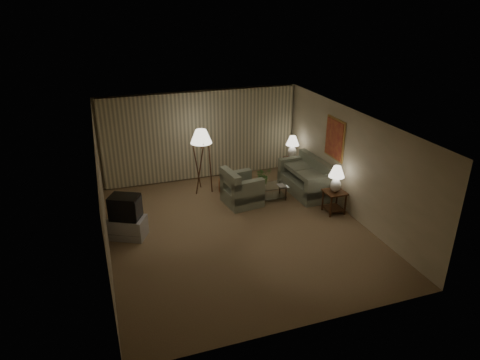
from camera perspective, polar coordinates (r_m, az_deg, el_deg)
name	(u,v)px	position (r m, az deg, el deg)	size (l,w,h in m)	color
ground	(238,229)	(10.46, -0.30, -6.59)	(7.00, 7.00, 0.00)	#987B53
room_shell	(220,142)	(11.06, -2.70, 5.06)	(6.04, 7.02, 2.72)	beige
sofa	(305,180)	(12.32, 8.71, 0.04)	(1.85, 1.05, 0.79)	gray
armchair	(242,190)	(11.53, 0.28, -1.36)	(1.18, 1.15, 0.79)	gray
side_table_near	(334,198)	(11.32, 12.47, -2.38)	(0.52, 0.52, 0.60)	#381D0F
side_table_far	(291,164)	(13.41, 6.88, 2.13)	(0.44, 0.37, 0.60)	#381D0F
table_lamp_near	(336,177)	(11.07, 12.74, 0.43)	(0.40, 0.40, 0.70)	white
table_lamp_far	(292,145)	(13.20, 7.01, 4.65)	(0.41, 0.41, 0.70)	white
coffee_table	(268,190)	(11.81, 3.76, -1.40)	(1.03, 0.56, 0.41)	silver
tv_cabinet	(127,227)	(10.38, -14.78, -6.13)	(0.98, 0.85, 0.50)	#AFAFB1
crt_tv	(125,207)	(10.13, -15.09, -3.52)	(0.80, 0.71, 0.56)	black
floor_lamp	(202,160)	(12.08, -5.10, 2.69)	(0.60, 0.60, 1.84)	#381D0F
ottoman	(228,185)	(12.37, -1.63, -0.66)	(0.54, 0.54, 0.36)	#A45637
vase	(263,184)	(11.67, 3.11, -0.51)	(0.16, 0.16, 0.17)	white
flowers	(263,173)	(11.54, 3.14, 0.93)	(0.42, 0.36, 0.47)	#4E7735
book	(278,186)	(11.76, 5.09, -0.78)	(0.18, 0.24, 0.02)	olive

